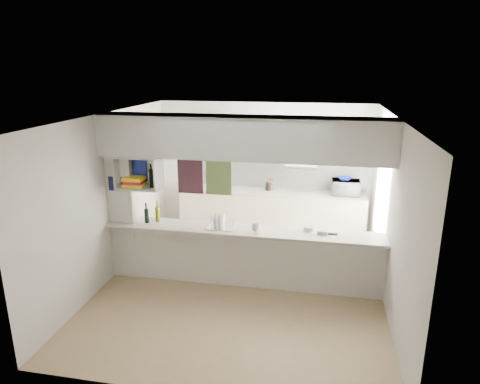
% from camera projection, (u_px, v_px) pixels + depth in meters
% --- Properties ---
extents(floor, '(4.80, 4.80, 0.00)m').
position_uv_depth(floor, '(242.00, 284.00, 6.66)').
color(floor, tan).
rests_on(floor, ground).
extents(ceiling, '(4.80, 4.80, 0.00)m').
position_uv_depth(ceiling, '(242.00, 116.00, 5.92)').
color(ceiling, white).
rests_on(ceiling, wall_back).
extents(wall_back, '(4.20, 0.00, 4.20)m').
position_uv_depth(wall_back, '(264.00, 168.00, 8.55)').
color(wall_back, silver).
rests_on(wall_back, floor).
extents(wall_left, '(0.00, 4.80, 4.80)m').
position_uv_depth(wall_left, '(110.00, 197.00, 6.67)').
color(wall_left, silver).
rests_on(wall_left, floor).
extents(wall_right, '(0.00, 4.80, 4.80)m').
position_uv_depth(wall_right, '(391.00, 214.00, 5.91)').
color(wall_right, silver).
rests_on(wall_right, floor).
extents(servery_partition, '(4.20, 0.50, 2.60)m').
position_uv_depth(servery_partition, '(230.00, 181.00, 6.22)').
color(servery_partition, silver).
rests_on(servery_partition, floor).
extents(cubby_shelf, '(0.65, 0.35, 0.50)m').
position_uv_depth(cubby_shelf, '(139.00, 174.00, 6.40)').
color(cubby_shelf, white).
rests_on(cubby_shelf, bulkhead).
extents(kitchen_run, '(3.60, 0.63, 2.24)m').
position_uv_depth(kitchen_run, '(270.00, 195.00, 8.41)').
color(kitchen_run, beige).
rests_on(kitchen_run, floor).
extents(microwave, '(0.52, 0.35, 0.29)m').
position_uv_depth(microwave, '(346.00, 187.00, 8.07)').
color(microwave, white).
rests_on(microwave, bench_top).
extents(bowl, '(0.25, 0.25, 0.06)m').
position_uv_depth(bowl, '(345.00, 179.00, 8.00)').
color(bowl, navy).
rests_on(bowl, microwave).
extents(dish_rack, '(0.43, 0.33, 0.23)m').
position_uv_depth(dish_rack, '(222.00, 222.00, 6.45)').
color(dish_rack, silver).
rests_on(dish_rack, breakfast_bar).
extents(cup, '(0.14, 0.14, 0.10)m').
position_uv_depth(cup, '(256.00, 227.00, 6.28)').
color(cup, white).
rests_on(cup, dish_rack).
extents(wine_bottles, '(0.22, 0.15, 0.34)m').
position_uv_depth(wine_bottles, '(152.00, 214.00, 6.66)').
color(wine_bottles, black).
rests_on(wine_bottles, breakfast_bar).
extents(plastic_tubs, '(0.49, 0.22, 0.07)m').
position_uv_depth(plastic_tubs, '(315.00, 230.00, 6.27)').
color(plastic_tubs, silver).
rests_on(plastic_tubs, breakfast_bar).
extents(utensil_jar, '(0.11, 0.11, 0.16)m').
position_uv_depth(utensil_jar, '(268.00, 186.00, 8.38)').
color(utensil_jar, black).
rests_on(utensil_jar, bench_top).
extents(knife_block, '(0.13, 0.11, 0.21)m').
position_uv_depth(knife_block, '(270.00, 185.00, 8.39)').
color(knife_block, '#55341D').
rests_on(knife_block, bench_top).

